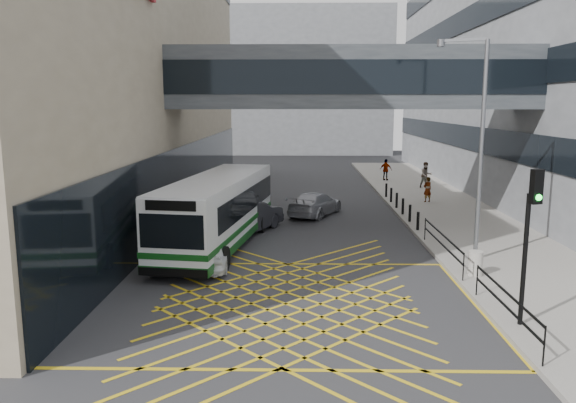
# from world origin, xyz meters

# --- Properties ---
(ground) EXTENTS (120.00, 120.00, 0.00)m
(ground) POSITION_xyz_m (0.00, 0.00, 0.00)
(ground) COLOR #333335
(building_far) EXTENTS (28.00, 16.00, 18.00)m
(building_far) POSITION_xyz_m (-2.00, 60.00, 9.00)
(building_far) COLOR gray
(building_far) RESTS_ON ground
(skybridge) EXTENTS (20.00, 4.10, 3.00)m
(skybridge) POSITION_xyz_m (3.00, 12.00, 7.50)
(skybridge) COLOR #3E4449
(skybridge) RESTS_ON ground
(pavement) EXTENTS (6.00, 54.00, 0.16)m
(pavement) POSITION_xyz_m (9.00, 15.00, 0.08)
(pavement) COLOR gray
(pavement) RESTS_ON ground
(box_junction) EXTENTS (12.00, 9.00, 0.01)m
(box_junction) POSITION_xyz_m (0.00, 0.00, 0.00)
(box_junction) COLOR gold
(box_junction) RESTS_ON ground
(bus) EXTENTS (4.15, 11.36, 3.11)m
(bus) POSITION_xyz_m (-3.12, 7.21, 1.67)
(bus) COLOR silver
(bus) RESTS_ON ground
(car_white) EXTENTS (1.98, 4.30, 1.33)m
(car_white) POSITION_xyz_m (-3.05, 3.99, 0.67)
(car_white) COLOR white
(car_white) RESTS_ON ground
(car_dark) EXTENTS (3.89, 5.48, 1.60)m
(car_dark) POSITION_xyz_m (-2.10, 10.06, 0.80)
(car_dark) COLOR black
(car_dark) RESTS_ON ground
(car_silver) EXTENTS (3.61, 4.93, 1.41)m
(car_silver) POSITION_xyz_m (1.34, 14.40, 0.71)
(car_silver) COLOR gray
(car_silver) RESTS_ON ground
(traffic_light) EXTENTS (0.35, 0.52, 4.39)m
(traffic_light) POSITION_xyz_m (6.65, -2.05, 3.02)
(traffic_light) COLOR black
(traffic_light) RESTS_ON pavement
(street_lamp) EXTENTS (1.88, 0.93, 8.53)m
(street_lamp) POSITION_xyz_m (7.25, 4.86, 5.02)
(street_lamp) COLOR slate
(street_lamp) RESTS_ON pavement
(litter_bin) EXTENTS (0.51, 0.51, 0.88)m
(litter_bin) POSITION_xyz_m (6.77, 2.64, 0.60)
(litter_bin) COLOR #ADA89E
(litter_bin) RESTS_ON pavement
(kerb_railings) EXTENTS (0.05, 12.54, 1.00)m
(kerb_railings) POSITION_xyz_m (6.15, 1.78, 0.88)
(kerb_railings) COLOR black
(kerb_railings) RESTS_ON pavement
(bollards) EXTENTS (0.14, 10.14, 0.90)m
(bollards) POSITION_xyz_m (6.25, 15.00, 0.61)
(bollards) COLOR black
(bollards) RESTS_ON pavement
(pedestrian_a) EXTENTS (0.75, 0.66, 1.57)m
(pedestrian_a) POSITION_xyz_m (8.53, 18.09, 0.95)
(pedestrian_a) COLOR gray
(pedestrian_a) RESTS_ON pavement
(pedestrian_b) EXTENTS (1.00, 0.70, 1.88)m
(pedestrian_b) POSITION_xyz_m (9.79, 24.16, 1.10)
(pedestrian_b) COLOR gray
(pedestrian_b) RESTS_ON pavement
(pedestrian_c) EXTENTS (1.12, 0.90, 1.71)m
(pedestrian_c) POSITION_xyz_m (7.48, 28.25, 1.01)
(pedestrian_c) COLOR gray
(pedestrian_c) RESTS_ON pavement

